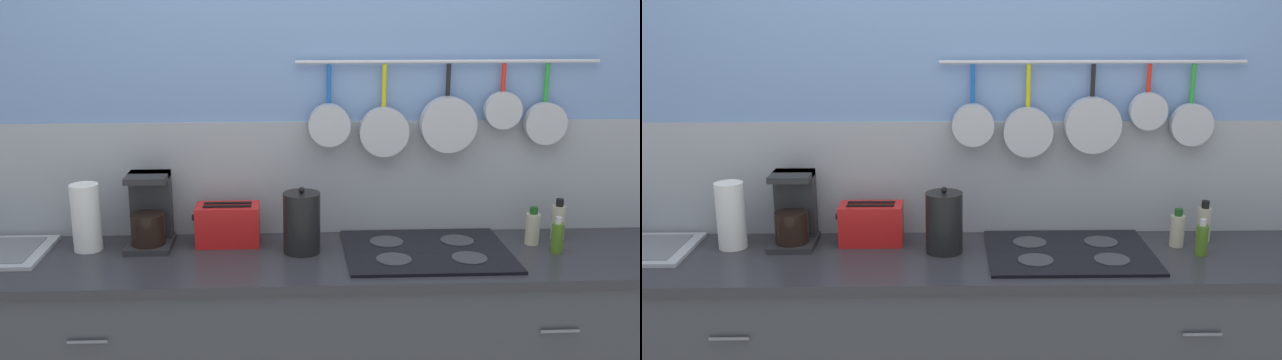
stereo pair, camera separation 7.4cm
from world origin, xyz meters
The scene contains 10 objects.
wall_back centered at (0.00, 0.32, 1.28)m, with size 7.20×0.15×2.60m.
countertop centered at (0.00, 0.00, 0.91)m, with size 3.38×0.57×0.03m.
paper_towel_roll centered at (-0.92, 0.12, 1.06)m, with size 0.11×0.11×0.27m.
coffee_maker centered at (-0.68, 0.16, 1.05)m, with size 0.18×0.21×0.29m.
toaster centered at (-0.37, 0.16, 1.01)m, with size 0.27×0.13×0.17m.
kettle centered at (-0.08, 0.06, 1.05)m, with size 0.14×0.14×0.26m.
cooktop centered at (0.40, 0.02, 0.93)m, with size 0.64×0.49×0.01m.
bottle_cooking_wine centered at (0.84, 0.10, 1.00)m, with size 0.06×0.06×0.15m.
bottle_vinegar centered at (0.91, 0.00, 0.99)m, with size 0.04×0.04×0.14m.
bottle_hot_sauce centered at (0.97, 0.16, 1.00)m, with size 0.06×0.06×0.17m.
Camera 1 is at (-0.14, -2.56, 1.90)m, focal length 40.00 mm.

